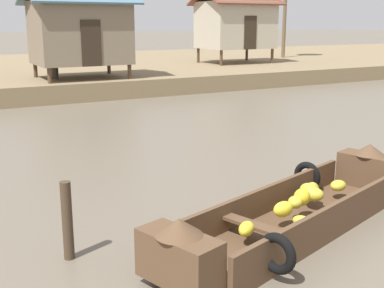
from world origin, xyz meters
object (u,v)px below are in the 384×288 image
mooring_post (67,221)px  stilt_house_mid_right (80,31)px  banana_boat (295,211)px  vendor_person (54,57)px  stilt_house_right (235,24)px

mooring_post → stilt_house_mid_right: bearing=72.5°
banana_boat → vendor_person: (0.31, 15.62, 1.36)m
mooring_post → banana_boat: bearing=-12.4°
stilt_house_mid_right → vendor_person: (-1.10, 0.15, -1.03)m
vendor_person → stilt_house_right: bearing=17.3°
vendor_person → mooring_post: size_ratio=1.55×
stilt_house_mid_right → stilt_house_right: 10.81m
stilt_house_right → mooring_post: stilt_house_right is taller
banana_boat → stilt_house_mid_right: size_ratio=1.23×
stilt_house_right → vendor_person: 11.87m
stilt_house_right → mooring_post: bearing=-128.8°
banana_boat → mooring_post: (-3.24, 0.71, 0.23)m
banana_boat → mooring_post: 3.32m
banana_boat → vendor_person: 15.68m
vendor_person → mooring_post: (-3.54, -14.91, -1.13)m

